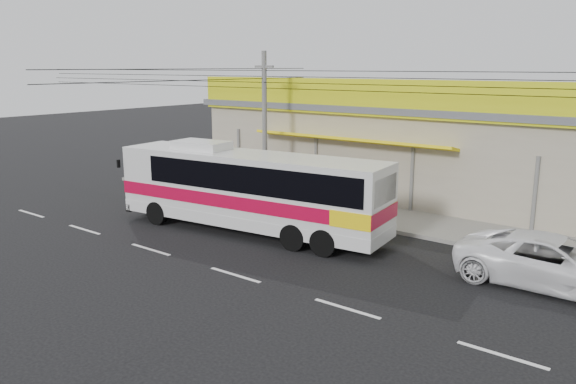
# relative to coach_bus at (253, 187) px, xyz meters

# --- Properties ---
(ground) EXTENTS (120.00, 120.00, 0.00)m
(ground) POSITION_rel_coach_bus_xyz_m (2.49, -1.23, -1.81)
(ground) COLOR black
(ground) RESTS_ON ground
(sidewalk) EXTENTS (30.00, 3.20, 0.15)m
(sidewalk) POSITION_rel_coach_bus_xyz_m (2.49, 4.77, -1.73)
(sidewalk) COLOR gray
(sidewalk) RESTS_ON ground
(lane_markings) EXTENTS (50.00, 0.12, 0.01)m
(lane_markings) POSITION_rel_coach_bus_xyz_m (2.49, -3.73, -1.81)
(lane_markings) COLOR silver
(lane_markings) RESTS_ON ground
(storefront_building) EXTENTS (22.60, 9.20, 5.70)m
(storefront_building) POSITION_rel_coach_bus_xyz_m (2.49, 10.31, 0.49)
(storefront_building) COLOR #9D937F
(storefront_building) RESTS_ON ground
(coach_bus) EXTENTS (11.14, 3.53, 3.37)m
(coach_bus) POSITION_rel_coach_bus_xyz_m (0.00, 0.00, 0.00)
(coach_bus) COLOR silver
(coach_bus) RESTS_ON ground
(motorbike_red) EXTENTS (1.74, 0.69, 0.90)m
(motorbike_red) POSITION_rel_coach_bus_xyz_m (-5.30, 3.48, -1.21)
(motorbike_red) COLOR maroon
(motorbike_red) RESTS_ON sidewalk
(motorbike_dark) EXTENTS (1.54, 0.78, 0.89)m
(motorbike_dark) POSITION_rel_coach_bus_xyz_m (-4.87, 5.37, -1.21)
(motorbike_dark) COLOR black
(motorbike_dark) RESTS_ON sidewalk
(white_car) EXTENTS (5.42, 2.55, 1.50)m
(white_car) POSITION_rel_coach_bus_xyz_m (10.39, 1.16, -1.06)
(white_car) COLOR white
(white_car) RESTS_ON ground
(utility_pole) EXTENTS (34.00, 14.00, 6.92)m
(utility_pole) POSITION_rel_coach_bus_xyz_m (-2.89, 4.17, 3.90)
(utility_pole) COLOR slate
(utility_pole) RESTS_ON ground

